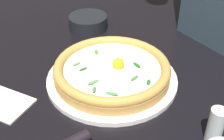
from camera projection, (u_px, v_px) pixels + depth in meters
The scene contains 6 objects.
ground_plane at pixel (127, 86), 0.76m from camera, with size 2.40×2.40×0.03m, color black.
pizza_plate at pixel (112, 78), 0.75m from camera, with size 0.33×0.33×0.01m, color white.
pizza at pixel (112, 70), 0.74m from camera, with size 0.29×0.29×0.06m.
side_bowl at pixel (88, 22), 0.98m from camera, with size 0.12×0.12×0.04m, color black.
folded_napkin at pixel (0, 102), 0.69m from camera, with size 0.14×0.09×0.01m, color white.
pepper_shaker at pixel (216, 126), 0.58m from camera, with size 0.03×0.03×0.08m, color silver.
Camera 1 is at (-0.29, -0.53, 0.46)m, focal length 48.18 mm.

